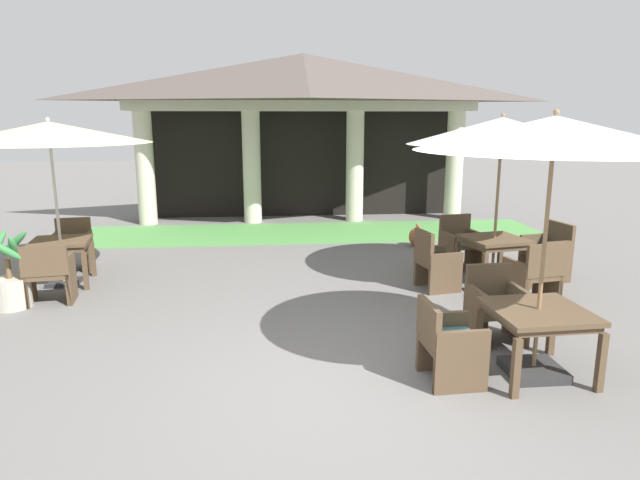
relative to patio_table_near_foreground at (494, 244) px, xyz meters
The scene contains 19 objects.
ground_plane 4.22m from the patio_table_near_foreground, 128.64° to the right, with size 60.00×60.00×0.00m, color slate.
background_pavilion 6.83m from the patio_table_near_foreground, 114.23° to the left, with size 8.92×3.07×4.08m.
lawn_strip 5.02m from the patio_table_near_foreground, 121.50° to the left, with size 10.72×2.37×0.01m, color #519347.
patio_table_near_foreground is the anchor object (origin of this frame).
patio_umbrella_near_foreground 1.73m from the patio_table_near_foreground, ahead, with size 2.84×2.84×2.65m.
patio_chair_near_foreground_north 1.03m from the patio_table_near_foreground, 100.56° to the left, with size 0.70×0.67×0.91m.
patio_chair_near_foreground_west 1.03m from the patio_table_near_foreground, 169.44° to the right, with size 0.64×0.66×0.92m.
patio_chair_near_foreground_south 1.03m from the patio_table_near_foreground, 79.44° to the right, with size 0.71×0.68×0.92m.
patio_chair_near_foreground_east 1.03m from the patio_table_near_foreground, 10.56° to the left, with size 0.67×0.72×0.92m.
patio_table_mid_left 6.78m from the patio_table_near_foreground, behind, with size 0.96×0.96×0.72m.
patio_umbrella_mid_left 7.00m from the patio_table_near_foreground, behind, with size 2.99×2.99×2.59m.
patio_chair_mid_left_south 6.63m from the patio_table_near_foreground, behind, with size 0.69×0.60×0.87m.
patio_chair_mid_left_north 7.07m from the patio_table_near_foreground, 167.42° to the left, with size 0.67×0.58×0.87m.
patio_table_mid_right 3.24m from the patio_table_near_foreground, 105.06° to the right, with size 0.98×0.98×0.71m.
patio_umbrella_mid_right 3.69m from the patio_table_near_foreground, 105.06° to the right, with size 2.62×2.62×2.66m.
patio_chair_mid_right_west 3.64m from the patio_table_near_foreground, 119.20° to the right, with size 0.57×0.61×0.83m.
patio_chair_mid_right_north 2.38m from the patio_table_near_foreground, 111.97° to the right, with size 0.61×0.60×0.87m.
potted_palm_left_edge 7.11m from the patio_table_near_foreground, behind, with size 0.58×0.59×1.09m.
terracotta_urn 2.75m from the patio_table_near_foreground, 100.33° to the left, with size 0.35×0.35×0.47m.
Camera 1 is at (-0.93, -4.91, 2.59)m, focal length 31.16 mm.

